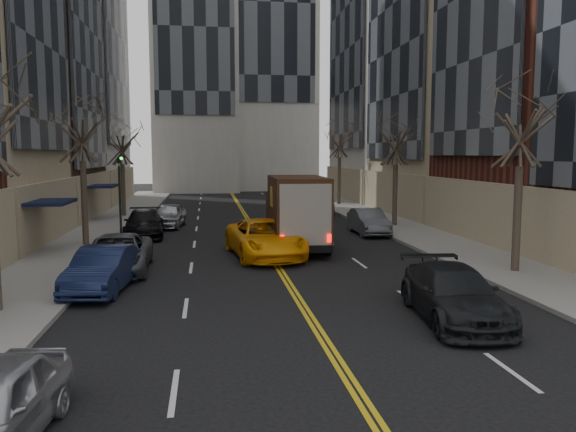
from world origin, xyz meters
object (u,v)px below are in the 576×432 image
Objects in this scene: ups_truck at (296,213)px; observer_sedan at (454,294)px; pedestrian at (305,232)px; taxi at (265,239)px.

ups_truck is 12.22m from observer_sedan.
observer_sedan is 3.10× the size of pedestrian.
pedestrian is (0.43, -0.05, -0.93)m from ups_truck.
ups_truck is 1.03m from pedestrian.
ups_truck is 1.24× the size of observer_sedan.
observer_sedan is at bearing -76.56° from ups_truck.
ups_truck is at bearing 79.45° from pedestrian.
pedestrian reaches higher than taxi.
pedestrian is at bearing 31.30° from taxi.
observer_sedan is at bearing -174.03° from pedestrian.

